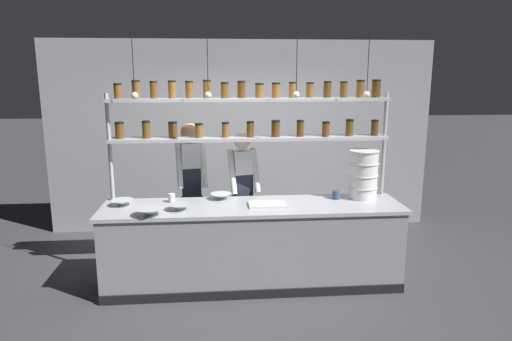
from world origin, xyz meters
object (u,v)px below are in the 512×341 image
object	(u,v)px
serving_cup_front	(336,195)
prep_bowl_near_left	(179,207)
spice_shelf_unit	(251,120)
container_stack	(363,174)
serving_cup_by_board	(172,198)
prep_bowl_center_front	(150,212)
cutting_board	(267,204)
prep_bowl_near_right	(122,203)
prep_bowl_center_back	(221,196)
chef_left	(191,183)
chef_center	(243,189)

from	to	relation	value
serving_cup_front	prep_bowl_near_left	bearing A→B (deg)	-170.97
spice_shelf_unit	container_stack	xyz separation A→B (m)	(1.28, -0.16, -0.62)
serving_cup_by_board	prep_bowl_center_front	bearing A→B (deg)	-109.99
cutting_board	prep_bowl_near_right	world-z (taller)	prep_bowl_near_right
container_stack	serving_cup_front	bearing A→B (deg)	-178.52
cutting_board	prep_bowl_near_left	world-z (taller)	prep_bowl_near_left
prep_bowl_near_left	serving_cup_front	size ratio (longest dim) A/B	2.41
prep_bowl_near_left	prep_bowl_near_right	bearing A→B (deg)	160.74
container_stack	prep_bowl_near_left	bearing A→B (deg)	-172.09
prep_bowl_center_back	serving_cup_front	world-z (taller)	serving_cup_front
chef_left	container_stack	xyz separation A→B (m)	(1.98, -0.53, 0.18)
container_stack	cutting_board	xyz separation A→B (m)	(-1.13, -0.20, -0.27)
cutting_board	prep_bowl_near_right	size ratio (longest dim) A/B	1.66
prep_bowl_center_front	prep_bowl_near_right	bearing A→B (deg)	131.38
chef_center	container_stack	distance (m)	1.44
serving_cup_front	prep_bowl_near_right	bearing A→B (deg)	-178.58
chef_left	container_stack	world-z (taller)	chef_left
prep_bowl_center_front	serving_cup_front	size ratio (longest dim) A/B	2.96
chef_left	serving_cup_front	world-z (taller)	chef_left
serving_cup_front	serving_cup_by_board	bearing A→B (deg)	179.08
prep_bowl_center_back	serving_cup_by_board	bearing A→B (deg)	-171.86
container_stack	cutting_board	bearing A→B (deg)	-169.91
prep_bowl_near_left	prep_bowl_center_back	distance (m)	0.59
prep_bowl_center_back	serving_cup_by_board	xyz separation A→B (m)	(-0.55, -0.08, 0.02)
spice_shelf_unit	prep_bowl_near_left	size ratio (longest dim) A/B	13.47
prep_bowl_center_back	prep_bowl_near_left	bearing A→B (deg)	-138.87
serving_cup_front	prep_bowl_center_back	bearing A→B (deg)	175.26
prep_bowl_center_back	serving_cup_front	size ratio (longest dim) A/B	2.47
chef_center	cutting_board	bearing A→B (deg)	-83.03
prep_bowl_near_left	chef_left	bearing A→B (deg)	83.94
prep_bowl_center_back	prep_bowl_near_right	bearing A→B (deg)	-171.12
chef_center	spice_shelf_unit	bearing A→B (deg)	-85.87
serving_cup_front	serving_cup_by_board	size ratio (longest dim) A/B	1.00
prep_bowl_near_right	serving_cup_front	distance (m)	2.38
spice_shelf_unit	chef_left	world-z (taller)	spice_shelf_unit
prep_bowl_center_front	cutting_board	bearing A→B (deg)	12.00
chef_left	chef_center	size ratio (longest dim) A/B	1.05
chef_center	prep_bowl_near_right	size ratio (longest dim) A/B	6.87
spice_shelf_unit	prep_bowl_near_right	size ratio (longest dim) A/B	13.11
container_stack	prep_bowl_center_front	distance (m)	2.40
prep_bowl_center_front	prep_bowl_center_back	bearing A→B (deg)	37.67
prep_bowl_center_back	serving_cup_front	distance (m)	1.31
prep_bowl_center_back	serving_cup_front	bearing A→B (deg)	-4.74
prep_bowl_center_back	serving_cup_by_board	size ratio (longest dim) A/B	2.47
serving_cup_by_board	prep_bowl_near_left	bearing A→B (deg)	-70.81
spice_shelf_unit	prep_bowl_center_front	bearing A→B (deg)	-149.95
container_stack	prep_bowl_near_left	distance (m)	2.10
container_stack	prep_bowl_center_back	xyz separation A→B (m)	(-1.62, 0.10, -0.25)
cutting_board	serving_cup_by_board	size ratio (longest dim) A/B	4.10
serving_cup_front	chef_center	bearing A→B (deg)	158.35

